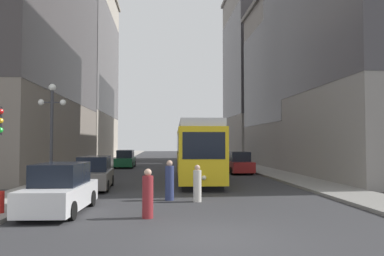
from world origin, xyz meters
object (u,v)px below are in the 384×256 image
object	(u,v)px
fire_hydrant	(0,202)
lamp_post_left_near	(52,120)
parked_car_left_near	(94,174)
parked_car_right_far	(238,163)
parked_car_left_mid	(125,159)
pedestrian_crossing_far	(197,185)
streetcar	(196,150)
pedestrian_crossing_near	(148,195)
transit_bus	(205,148)
parked_car_left_far	(60,190)
pedestrian_on_sidewalk	(170,182)

from	to	relation	value
fire_hydrant	lamp_post_left_near	bearing A→B (deg)	90.60
parked_car_left_near	parked_car_right_far	size ratio (longest dim) A/B	0.98
parked_car_left_mid	pedestrian_crossing_far	bearing A→B (deg)	-75.87
streetcar	pedestrian_crossing_near	size ratio (longest dim) A/B	7.85
parked_car_right_far	parked_car_left_near	bearing A→B (deg)	41.43
streetcar	pedestrian_crossing_near	world-z (taller)	streetcar
transit_bus	pedestrian_crossing_far	distance (m)	28.74
parked_car_right_far	fire_hydrant	world-z (taller)	parked_car_right_far
parked_car_right_far	pedestrian_crossing_far	xyz separation A→B (m)	(-4.91, -14.37, -0.09)
lamp_post_left_near	streetcar	bearing A→B (deg)	35.76
parked_car_left_far	lamp_post_left_near	bearing A→B (deg)	113.16
parked_car_left_near	parked_car_left_mid	size ratio (longest dim) A/B	1.03
parked_car_left_mid	pedestrian_on_sidewalk	bearing A→B (deg)	-78.60
pedestrian_on_sidewalk	parked_car_right_far	bearing A→B (deg)	-110.40
transit_bus	parked_car_left_far	distance (m)	31.80
transit_bus	lamp_post_left_near	xyz separation A→B (m)	(-11.10, -25.20, 1.81)
parked_car_right_far	pedestrian_crossing_near	xyz separation A→B (m)	(-6.96, -17.61, -0.06)
parked_car_right_far	lamp_post_left_near	bearing A→B (deg)	40.88
transit_bus	parked_car_left_near	bearing A→B (deg)	-110.05
pedestrian_on_sidewalk	lamp_post_left_near	xyz separation A→B (m)	(-6.02, 2.72, 2.92)
streetcar	parked_car_left_near	world-z (taller)	streetcar
transit_bus	parked_car_left_near	xyz separation A→B (m)	(-9.20, -23.65, -1.10)
streetcar	pedestrian_on_sidewalk	world-z (taller)	streetcar
parked_car_left_near	pedestrian_on_sidewalk	distance (m)	5.94
pedestrian_crossing_near	lamp_post_left_near	world-z (taller)	lamp_post_left_near
transit_bus	parked_car_left_mid	size ratio (longest dim) A/B	2.59
parked_car_left_mid	pedestrian_on_sidewalk	distance (m)	22.08
pedestrian_crossing_near	parked_car_left_far	bearing A→B (deg)	160.74
parked_car_left_near	pedestrian_crossing_near	size ratio (longest dim) A/B	2.76
parked_car_left_far	lamp_post_left_near	size ratio (longest dim) A/B	0.80
parked_car_left_mid	parked_car_left_far	bearing A→B (deg)	-89.35
parked_car_left_far	lamp_post_left_near	world-z (taller)	lamp_post_left_near
streetcar	pedestrian_on_sidewalk	bearing A→B (deg)	-101.36
pedestrian_on_sidewalk	parked_car_left_far	bearing A→B (deg)	34.73
parked_car_left_far	pedestrian_on_sidewalk	size ratio (longest dim) A/B	2.44
parked_car_left_near	parked_car_left_far	size ratio (longest dim) A/B	1.07
fire_hydrant	parked_car_right_far	bearing A→B (deg)	54.64
streetcar	parked_car_left_far	xyz separation A→B (m)	(-6.18, -11.04, -1.26)
parked_car_left_near	parked_car_right_far	xyz separation A→B (m)	(10.24, 9.56, 0.00)
streetcar	transit_bus	world-z (taller)	streetcar
parked_car_left_mid	parked_car_left_far	world-z (taller)	same
parked_car_left_near	pedestrian_on_sidewalk	bearing A→B (deg)	-48.75
streetcar	lamp_post_left_near	distance (m)	10.09
pedestrian_crossing_near	pedestrian_on_sidewalk	xyz separation A→B (m)	(0.84, 3.77, 0.05)
parked_car_left_near	pedestrian_crossing_near	world-z (taller)	parked_car_left_near
parked_car_left_mid	fire_hydrant	xyz separation A→B (m)	(-1.84, -24.87, -0.32)
parked_car_left_far	pedestrian_crossing_far	world-z (taller)	parked_car_left_far
parked_car_left_far	lamp_post_left_near	xyz separation A→B (m)	(-1.90, 5.22, 2.91)
parked_car_right_far	fire_hydrant	distance (m)	20.87
pedestrian_crossing_near	pedestrian_crossing_far	distance (m)	3.83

